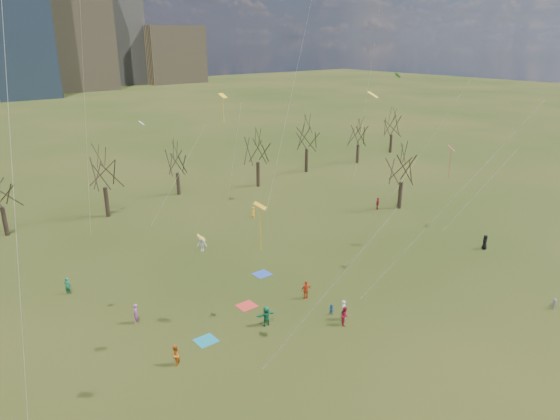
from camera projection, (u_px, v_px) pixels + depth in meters
ground at (371, 328)px, 40.98m from camera, size 500.00×500.00×0.00m
bare_tree_row at (162, 168)px, 66.44m from camera, size 113.04×29.80×9.50m
blanket_teal at (206, 341)px, 39.23m from camera, size 1.60×1.50×0.03m
blanket_navy at (262, 274)px, 50.24m from camera, size 1.60×1.50×0.03m
blanket_crimson at (247, 306)px, 44.30m from camera, size 1.60×1.50×0.03m
person_1 at (344, 310)px, 41.96m from camera, size 0.77×0.67×1.77m
person_2 at (345, 315)px, 41.22m from camera, size 1.00×1.03×1.67m
person_3 at (554, 304)px, 43.68m from camera, size 0.68×0.75×1.01m
person_4 at (306, 290)px, 45.29m from camera, size 1.11×0.71×1.76m
person_5 at (266, 316)px, 41.07m from camera, size 1.70×0.84×1.75m
person_6 at (485, 242)px, 55.94m from camera, size 0.97×0.94×1.68m
person_7 at (136, 314)px, 41.40m from camera, size 0.63×0.75×1.76m
person_8 at (332, 310)px, 42.75m from camera, size 0.54×0.59×0.99m
person_9 at (202, 244)px, 55.39m from camera, size 1.27×1.21×1.73m
person_10 at (378, 203)px, 68.88m from camera, size 1.09×0.77×1.71m
person_12 at (253, 212)px, 65.96m from camera, size 0.60×0.77×1.39m
person_13 at (68, 286)px, 46.14m from camera, size 0.72×0.71×1.67m
person_14 at (175, 355)px, 36.09m from camera, size 1.00×1.00×1.63m
kites_airborne at (281, 128)px, 48.79m from camera, size 62.38×39.34×35.17m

